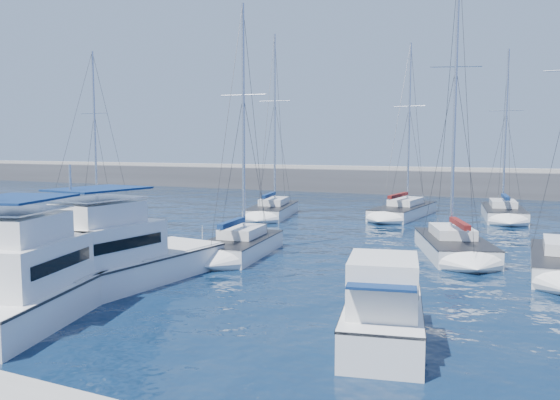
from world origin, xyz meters
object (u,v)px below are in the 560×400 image
at_px(sailboat_back_b, 404,210).
at_px(sailboat_back_c, 503,213).
at_px(sailboat_mid_a, 91,216).
at_px(motor_yacht_stbd_outer, 383,315).
at_px(motor_yacht_port_inner, 34,283).
at_px(sailboat_mid_d, 453,245).
at_px(motor_yacht_stbd_inner, 118,259).
at_px(sailboat_back_a, 273,210).
at_px(sailboat_mid_c, 240,245).

bearing_deg(sailboat_back_b, sailboat_back_c, 19.42).
bearing_deg(sailboat_mid_a, motor_yacht_stbd_outer, -32.98).
xyz_separation_m(motor_yacht_stbd_outer, sailboat_back_c, (1.72, 33.14, -0.43)).
height_order(motor_yacht_port_inner, sailboat_mid_d, sailboat_mid_d).
relative_size(motor_yacht_stbd_inner, sailboat_back_c, 0.70).
distance_m(sailboat_back_a, sailboat_back_c, 19.40).
distance_m(motor_yacht_stbd_outer, sailboat_mid_a, 32.44).
bearing_deg(sailboat_mid_a, sailboat_mid_c, -22.44).
height_order(sailboat_mid_d, sailboat_back_c, sailboat_mid_d).
height_order(sailboat_mid_c, sailboat_back_a, sailboat_back_a).
distance_m(motor_yacht_stbd_outer, sailboat_back_c, 33.19).
relative_size(motor_yacht_port_inner, sailboat_mid_c, 0.73).
bearing_deg(motor_yacht_stbd_outer, sailboat_back_a, 109.54).
relative_size(sailboat_back_b, sailboat_back_c, 1.05).
bearing_deg(motor_yacht_stbd_outer, sailboat_mid_a, 136.57).
relative_size(sailboat_mid_a, sailboat_back_b, 0.91).
bearing_deg(sailboat_back_c, sailboat_mid_c, -126.65).
relative_size(motor_yacht_stbd_inner, sailboat_mid_a, 0.73).
bearing_deg(motor_yacht_stbd_inner, sailboat_mid_c, 84.77).
height_order(motor_yacht_stbd_outer, sailboat_back_a, sailboat_back_a).
relative_size(sailboat_mid_c, sailboat_back_b, 0.93).
xyz_separation_m(sailboat_mid_c, sailboat_mid_d, (10.75, 5.05, 0.02)).
height_order(motor_yacht_stbd_inner, sailboat_back_a, sailboat_back_a).
distance_m(sailboat_mid_a, sailboat_back_a, 14.93).
height_order(sailboat_mid_a, sailboat_back_c, sailboat_back_c).
bearing_deg(sailboat_mid_c, sailboat_back_b, 69.50).
bearing_deg(motor_yacht_port_inner, sailboat_back_b, 63.64).
distance_m(motor_yacht_stbd_outer, sailboat_mid_c, 14.89).
bearing_deg(motor_yacht_port_inner, motor_yacht_stbd_inner, 75.91).
bearing_deg(sailboat_back_a, sailboat_back_c, 7.02).
height_order(motor_yacht_stbd_outer, sailboat_mid_a, sailboat_mid_a).
bearing_deg(motor_yacht_stbd_outer, sailboat_mid_d, 77.47).
xyz_separation_m(motor_yacht_stbd_inner, sailboat_back_c, (14.02, 30.82, -0.62)).
bearing_deg(sailboat_mid_d, sailboat_mid_a, 157.70).
bearing_deg(sailboat_back_c, sailboat_mid_a, -158.97).
bearing_deg(sailboat_mid_c, motor_yacht_port_inner, -104.66).
xyz_separation_m(motor_yacht_port_inner, sailboat_back_b, (5.98, 33.31, -0.62)).
distance_m(sailboat_mid_d, sailboat_back_b, 16.93).
distance_m(motor_yacht_stbd_outer, sailboat_mid_d, 15.39).
bearing_deg(motor_yacht_stbd_inner, motor_yacht_port_inner, -81.92).
xyz_separation_m(sailboat_back_b, sailboat_back_c, (7.87, 2.00, 0.01)).
bearing_deg(sailboat_mid_c, sailboat_mid_d, 16.99).
xyz_separation_m(sailboat_mid_c, sailboat_back_c, (12.43, 22.80, -0.02)).
height_order(sailboat_mid_c, sailboat_back_c, sailboat_back_c).
bearing_deg(sailboat_mid_c, sailboat_back_c, 53.26).
distance_m(motor_yacht_stbd_inner, sailboat_back_a, 24.56).
height_order(sailboat_back_b, sailboat_back_c, sailboat_back_b).
xyz_separation_m(sailboat_mid_a, sailboat_mid_d, (27.83, -1.34, 0.03)).
xyz_separation_m(motor_yacht_stbd_inner, sailboat_back_a, (-4.22, 24.19, -0.60)).
relative_size(motor_yacht_stbd_outer, sailboat_back_a, 0.36).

